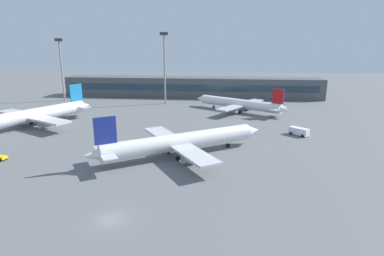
% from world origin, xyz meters
% --- Properties ---
extents(ground_plane, '(400.00, 400.00, 0.00)m').
position_xyz_m(ground_plane, '(0.00, 40.00, 0.00)').
color(ground_plane, slate).
extents(terminal_building, '(116.72, 12.13, 9.00)m').
position_xyz_m(terminal_building, '(0.00, 107.71, 4.50)').
color(terminal_building, '#4C5156').
rests_on(terminal_building, ground_plane).
extents(airplane_near, '(37.06, 27.47, 10.51)m').
position_xyz_m(airplane_near, '(6.40, 27.51, 3.21)').
color(airplane_near, white).
rests_on(airplane_near, ground_plane).
extents(airplane_mid, '(29.66, 40.93, 11.01)m').
position_xyz_m(airplane_mid, '(-41.97, 46.75, 3.36)').
color(airplane_mid, white).
rests_on(airplane_mid, ground_plane).
extents(airplane_far, '(33.78, 24.70, 9.50)m').
position_xyz_m(airplane_far, '(20.38, 76.31, 2.90)').
color(airplane_far, white).
rests_on(airplane_far, ground_plane).
extents(service_van_white, '(5.20, 4.97, 2.08)m').
position_xyz_m(service_van_white, '(35.54, 46.69, 1.11)').
color(service_van_white, white).
rests_on(service_van_white, ground_plane).
extents(floodlight_tower_west, '(3.20, 0.80, 28.30)m').
position_xyz_m(floodlight_tower_west, '(-8.98, 88.62, 16.21)').
color(floodlight_tower_west, gray).
rests_on(floodlight_tower_west, ground_plane).
extents(floodlight_tower_east, '(3.20, 0.80, 26.08)m').
position_xyz_m(floodlight_tower_east, '(-53.72, 91.24, 15.07)').
color(floodlight_tower_east, gray).
rests_on(floodlight_tower_east, ground_plane).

